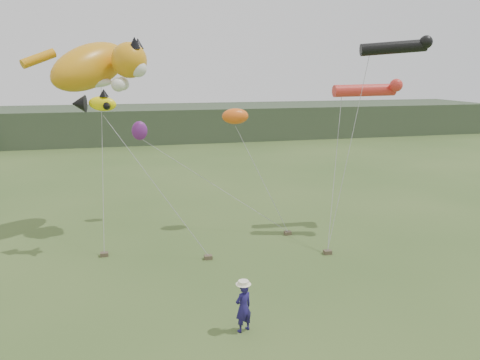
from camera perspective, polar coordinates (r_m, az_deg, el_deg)
The scene contains 8 objects.
ground at distance 17.78m, azimuth -0.99°, elevation -15.38°, with size 120.00×120.00×0.00m, color #385123.
headland at distance 60.28m, azimuth -13.36°, elevation 6.64°, with size 90.00×13.00×4.00m.
festival_attendant at distance 16.04m, azimuth 0.41°, elevation -15.27°, with size 0.63×0.41×1.72m, color #1D1655.
sandbag_anchors at distance 22.10m, azimuth -6.54°, elevation -9.25°, with size 16.41×4.00×0.18m.
cat_kite at distance 25.65m, azimuth -16.87°, elevation 13.19°, with size 6.35×5.13×3.51m.
fish_kite at distance 22.39m, azimuth -17.40°, elevation 8.93°, with size 2.09×1.38×1.05m.
tube_kites at distance 25.86m, azimuth 17.05°, elevation 12.65°, with size 4.18×2.71×3.07m.
misc_kites at distance 25.55m, azimuth -4.88°, elevation 7.12°, with size 6.09×3.22×1.88m.
Camera 1 is at (-3.38, -15.23, 8.53)m, focal length 35.00 mm.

